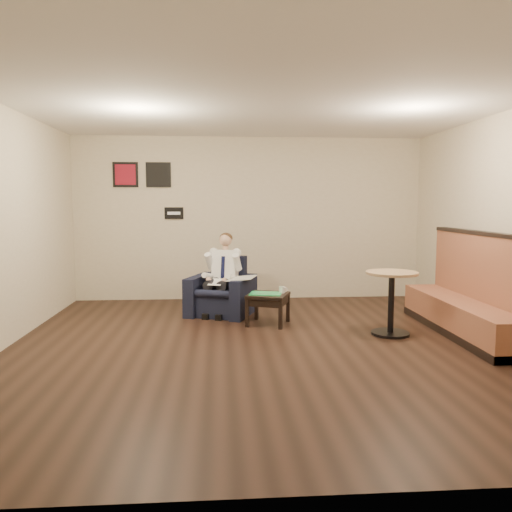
{
  "coord_description": "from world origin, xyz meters",
  "views": [
    {
      "loc": [
        -0.51,
        -5.66,
        1.67
      ],
      "look_at": [
        -0.02,
        1.2,
        0.94
      ],
      "focal_mm": 35.0,
      "sensor_mm": 36.0,
      "label": 1
    }
  ],
  "objects": [
    {
      "name": "art_print_left",
      "position": [
        -2.1,
        2.98,
        2.15
      ],
      "size": [
        0.42,
        0.03,
        0.42
      ],
      "primitive_type": "cube",
      "color": "maroon",
      "rests_on": "wall_back"
    },
    {
      "name": "art_print_right",
      "position": [
        -1.55,
        2.98,
        2.15
      ],
      "size": [
        0.42,
        0.03,
        0.42
      ],
      "primitive_type": "cube",
      "color": "black",
      "rests_on": "wall_back"
    },
    {
      "name": "seated_man",
      "position": [
        -0.54,
        1.65,
        0.58
      ],
      "size": [
        0.81,
        0.98,
        1.17
      ],
      "primitive_type": null,
      "rotation": [
        0.0,
        0.0,
        -0.35
      ],
      "color": "white",
      "rests_on": "armchair"
    },
    {
      "name": "green_folder",
      "position": [
        0.11,
        1.08,
        0.43
      ],
      "size": [
        0.48,
        0.39,
        0.01
      ],
      "primitive_type": "cube",
      "rotation": [
        0.0,
        0.0,
        -0.21
      ],
      "color": "#26C15F",
      "rests_on": "side_table"
    },
    {
      "name": "wall_back",
      "position": [
        0.0,
        3.0,
        1.4
      ],
      "size": [
        6.0,
        0.02,
        2.8
      ],
      "primitive_type": "cube",
      "color": "beige",
      "rests_on": "ground"
    },
    {
      "name": "cafe_table",
      "position": [
        1.65,
        0.42,
        0.41
      ],
      "size": [
        0.67,
        0.67,
        0.81
      ],
      "primitive_type": "cylinder",
      "rotation": [
        0.0,
        0.0,
        0.03
      ],
      "color": "tan",
      "rests_on": "ground"
    },
    {
      "name": "ceiling",
      "position": [
        0.0,
        0.0,
        2.8
      ],
      "size": [
        6.0,
        6.0,
        0.02
      ],
      "primitive_type": "cube",
      "color": "white",
      "rests_on": "wall_back"
    },
    {
      "name": "coffee_mug",
      "position": [
        0.34,
        1.13,
        0.47
      ],
      "size": [
        0.1,
        0.1,
        0.09
      ],
      "primitive_type": "cylinder",
      "rotation": [
        0.0,
        0.0,
        -0.35
      ],
      "color": "white",
      "rests_on": "side_table"
    },
    {
      "name": "banquette",
      "position": [
        2.59,
        0.4,
        0.64
      ],
      "size": [
        0.6,
        2.52,
        1.29
      ],
      "primitive_type": "cube",
      "color": "brown",
      "rests_on": "ground"
    },
    {
      "name": "armchair",
      "position": [
        -0.5,
        1.76,
        0.43
      ],
      "size": [
        1.13,
        1.13,
        0.85
      ],
      "primitive_type": "cube",
      "rotation": [
        0.0,
        0.0,
        -0.35
      ],
      "color": "black",
      "rests_on": "ground"
    },
    {
      "name": "side_table",
      "position": [
        0.14,
        1.09,
        0.21
      ],
      "size": [
        0.67,
        0.67,
        0.43
      ],
      "primitive_type": "cube",
      "rotation": [
        0.0,
        0.0,
        -0.35
      ],
      "color": "black",
      "rests_on": "ground"
    },
    {
      "name": "newspaper",
      "position": [
        -0.2,
        1.55,
        0.58
      ],
      "size": [
        0.49,
        0.55,
        0.01
      ],
      "primitive_type": "cube",
      "rotation": [
        0.0,
        0.0,
        -0.3
      ],
      "color": "silver",
      "rests_on": "armchair"
    },
    {
      "name": "seating_sign",
      "position": [
        -1.3,
        2.98,
        1.5
      ],
      "size": [
        0.32,
        0.02,
        0.2
      ],
      "primitive_type": "cube",
      "color": "black",
      "rests_on": "wall_back"
    },
    {
      "name": "smartphone",
      "position": [
        0.24,
        1.21,
        0.43
      ],
      "size": [
        0.15,
        0.12,
        0.01
      ],
      "primitive_type": "cube",
      "rotation": [
        0.0,
        0.0,
        -0.53
      ],
      "color": "black",
      "rests_on": "side_table"
    },
    {
      "name": "ground",
      "position": [
        0.0,
        0.0,
        0.0
      ],
      "size": [
        6.0,
        6.0,
        0.0
      ],
      "primitive_type": "plane",
      "color": "black",
      "rests_on": "ground"
    },
    {
      "name": "wall_front",
      "position": [
        0.0,
        -3.0,
        1.4
      ],
      "size": [
        6.0,
        0.02,
        2.8
      ],
      "primitive_type": "cube",
      "color": "beige",
      "rests_on": "ground"
    },
    {
      "name": "lap_papers",
      "position": [
        -0.57,
        1.57,
        0.52
      ],
      "size": [
        0.26,
        0.32,
        0.01
      ],
      "primitive_type": "cube",
      "rotation": [
        0.0,
        0.0,
        -0.28
      ],
      "color": "white",
      "rests_on": "seated_man"
    }
  ]
}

